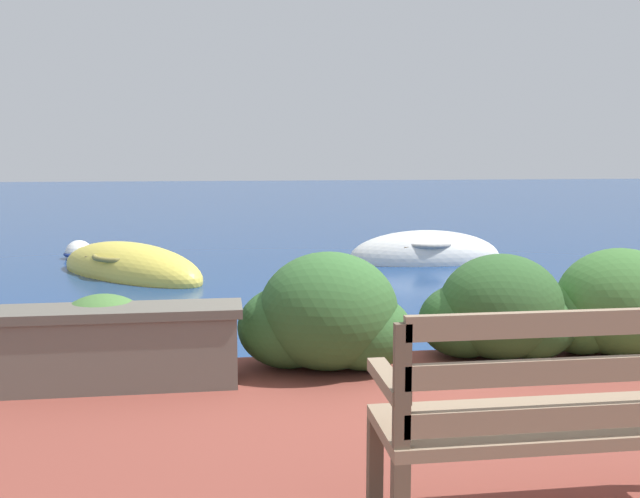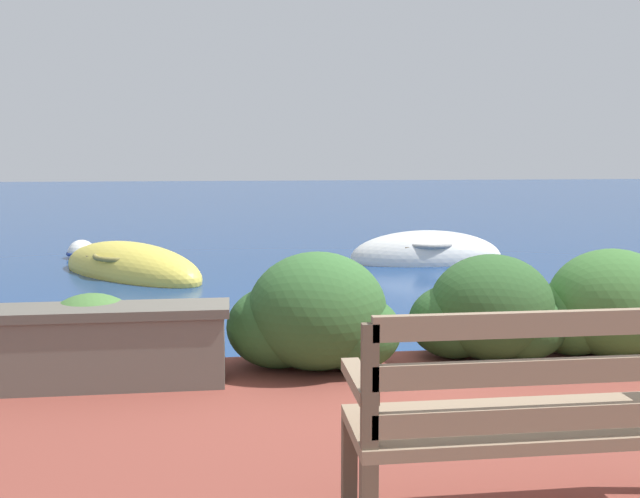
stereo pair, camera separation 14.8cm
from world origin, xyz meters
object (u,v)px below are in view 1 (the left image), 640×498
at_px(rowboat_nearest, 130,271).
at_px(rowboat_mid, 425,258).
at_px(park_bench, 564,413).
at_px(mooring_buoy, 79,254).

distance_m(rowboat_nearest, rowboat_mid, 4.49).
relative_size(park_bench, rowboat_mid, 0.59).
bearing_deg(rowboat_nearest, mooring_buoy, -12.46).
bearing_deg(rowboat_mid, mooring_buoy, -10.46).
distance_m(rowboat_mid, mooring_buoy, 5.60).
height_order(park_bench, rowboat_nearest, park_bench).
height_order(rowboat_nearest, mooring_buoy, rowboat_nearest).
relative_size(rowboat_nearest, mooring_buoy, 5.71).
relative_size(park_bench, rowboat_nearest, 0.52).
bearing_deg(mooring_buoy, rowboat_mid, -11.98).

